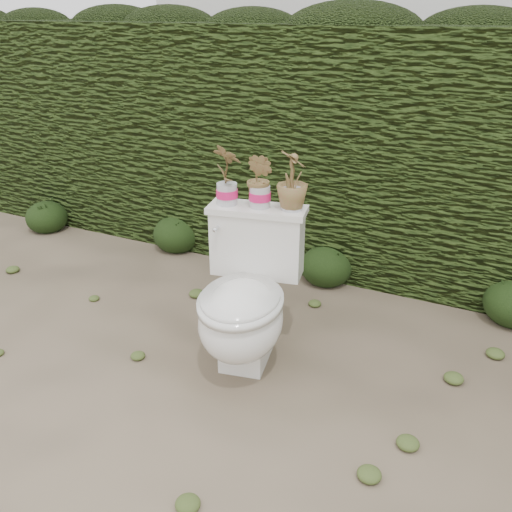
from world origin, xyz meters
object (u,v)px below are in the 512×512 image
at_px(toilet, 245,302).
at_px(potted_plant_left, 227,176).
at_px(potted_plant_center, 260,182).
at_px(potted_plant_right, 293,182).

xyz_separation_m(toilet, potted_plant_left, (-0.20, 0.20, 0.57)).
distance_m(toilet, potted_plant_center, 0.60).
bearing_deg(potted_plant_left, potted_plant_center, -152.33).
height_order(potted_plant_left, potted_plant_right, potted_plant_left).
bearing_deg(toilet, potted_plant_center, 86.65).
height_order(toilet, potted_plant_right, potted_plant_right).
xyz_separation_m(toilet, potted_plant_center, (-0.03, 0.24, 0.55)).
distance_m(toilet, potted_plant_right, 0.64).
relative_size(potted_plant_center, potted_plant_right, 0.93).
distance_m(potted_plant_center, potted_plant_right, 0.16).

